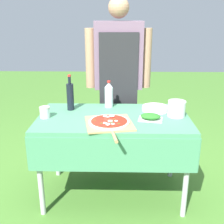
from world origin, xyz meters
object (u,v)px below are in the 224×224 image
water_bottle (109,95)px  pizza_on_peel (109,123)px  prep_table (113,126)px  sauce_jar (45,113)px  person_cook (118,72)px  herb_container (151,117)px  mixing_tub (177,109)px  oil_bottle (70,96)px  plate_stack (155,108)px

water_bottle → pizza_on_peel: bearing=-87.7°
prep_table → sauce_jar: 0.59m
prep_table → person_cook: person_cook is taller
herb_container → mixing_tub: 0.25m
oil_bottle → plate_stack: bearing=-0.5°
oil_bottle → herb_container: (0.70, -0.24, -0.10)m
person_cook → water_bottle: size_ratio=6.95×
plate_stack → herb_container: bearing=-105.8°
plate_stack → mixing_tub: bearing=-41.8°
pizza_on_peel → sauce_jar: sauce_jar is taller
prep_table → mixing_tub: mixing_tub is taller
person_cook → herb_container: (0.27, -0.64, -0.24)m
water_bottle → herb_container: bearing=-43.4°
person_cook → pizza_on_peel: person_cook is taller
pizza_on_peel → water_bottle: bearing=82.2°
pizza_on_peel → plate_stack: 0.53m
prep_table → person_cook: (0.04, 0.57, 0.36)m
herb_container → mixing_tub: size_ratio=1.44×
oil_bottle → herb_container: 0.75m
plate_stack → sauce_jar: bearing=-167.7°
plate_stack → prep_table: bearing=-156.0°
water_bottle → herb_container: 0.50m
pizza_on_peel → herb_container: size_ratio=2.60×
prep_table → oil_bottle: (-0.39, 0.17, 0.22)m
oil_bottle → water_bottle: 0.36m
pizza_on_peel → oil_bottle: size_ratio=1.73×
water_bottle → plate_stack: (0.42, -0.10, -0.10)m
pizza_on_peel → herb_container: 0.36m
pizza_on_peel → plate_stack: bearing=30.7°
prep_table → sauce_jar: bearing=-175.9°
herb_container → plate_stack: bearing=74.2°
water_bottle → sauce_jar: size_ratio=2.64×
person_cook → herb_container: person_cook is taller
mixing_tub → plate_stack: 0.22m
pizza_on_peel → water_bottle: size_ratio=2.23×
herb_container → plate_stack: herb_container is taller
person_cook → water_bottle: person_cook is taller
person_cook → herb_container: 0.73m
sauce_jar → pizza_on_peel: bearing=-14.7°
prep_table → herb_container: herb_container is taller
mixing_tub → sauce_jar: (-1.11, -0.06, -0.03)m
water_bottle → mixing_tub: water_bottle is taller
person_cook → water_bottle: (-0.09, -0.30, -0.15)m
water_bottle → herb_container: (0.35, -0.34, -0.09)m
herb_container → plate_stack: 0.25m
prep_table → pizza_on_peel: bearing=-99.4°
person_cook → plate_stack: (0.34, -0.40, -0.25)m
mixing_tub → sauce_jar: 1.11m
pizza_on_peel → oil_bottle: bearing=125.3°
pizza_on_peel → water_bottle: (-0.02, 0.45, 0.10)m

